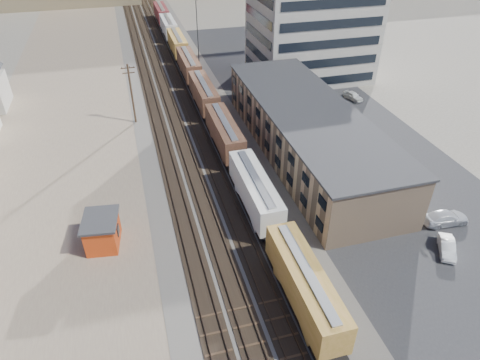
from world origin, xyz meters
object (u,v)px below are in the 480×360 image
object	(u,v)px
freight_train	(196,78)
parked_car_blue	(296,71)
maintenance_shed	(102,231)
parked_car_silver	(446,218)
parked_car_white	(447,247)
utility_pole_north	(132,93)

from	to	relation	value
freight_train	parked_car_blue	size ratio (longest dim) A/B	23.16
maintenance_shed	parked_car_blue	bearing A→B (deg)	47.20
parked_car_silver	parked_car_blue	world-z (taller)	parked_car_silver
freight_train	parked_car_white	xyz separation A→B (m)	(17.66, -50.78, -2.11)
utility_pole_north	maintenance_shed	xyz separation A→B (m)	(-5.54, -29.34, -3.50)
parked_car_blue	freight_train	bearing A→B (deg)	166.92
utility_pole_north	maintenance_shed	size ratio (longest dim) A/B	1.90
parked_car_white	parked_car_silver	bearing A→B (deg)	84.32
utility_pole_north	parked_car_blue	world-z (taller)	utility_pole_north
utility_pole_north	parked_car_blue	bearing A→B (deg)	21.89
maintenance_shed	parked_car_white	xyz separation A→B (m)	(35.51, -11.31, -1.11)
parked_car_white	parked_car_silver	xyz separation A→B (m)	(2.96, 4.14, 0.12)
maintenance_shed	parked_car_blue	distance (m)	58.86
parked_car_blue	parked_car_silver	bearing A→B (deg)	-114.29
parked_car_silver	parked_car_blue	bearing A→B (deg)	2.39
utility_pole_north	parked_car_blue	xyz separation A→B (m)	(34.44, 13.84, -4.58)
parked_car_white	parked_car_blue	distance (m)	54.67
freight_train	maintenance_shed	size ratio (longest dim) A/B	22.78
freight_train	parked_car_white	world-z (taller)	freight_train
parked_car_silver	utility_pole_north	bearing A→B (deg)	46.17
parked_car_white	parked_car_silver	distance (m)	5.09
freight_train	maintenance_shed	xyz separation A→B (m)	(-17.84, -39.48, -0.99)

